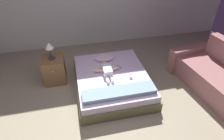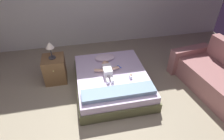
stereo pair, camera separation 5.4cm
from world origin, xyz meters
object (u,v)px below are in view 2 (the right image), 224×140
object	(u,v)px
bed	(112,81)
pillow	(105,58)
toothbrush	(119,66)
nightstand	(55,69)
baby_bottle	(131,76)
baby	(107,70)
lamp	(50,47)

from	to	relation	value
bed	pillow	bearing A→B (deg)	95.05
toothbrush	nightstand	xyz separation A→B (m)	(-1.34, 0.27, -0.07)
pillow	baby_bottle	bearing A→B (deg)	-61.90
bed	baby	world-z (taller)	baby
lamp	toothbrush	bearing A→B (deg)	-11.53
toothbrush	lamp	world-z (taller)	lamp
nightstand	baby	bearing A→B (deg)	-21.69
baby	baby_bottle	xyz separation A→B (m)	(0.43, -0.25, -0.03)
bed	baby_bottle	bearing A→B (deg)	-27.54
nightstand	baby_bottle	distance (m)	1.63
nightstand	lamp	world-z (taller)	lamp
bed	lamp	world-z (taller)	lamp
bed	lamp	xyz separation A→B (m)	(-1.14, 0.49, 0.66)
pillow	baby_bottle	size ratio (longest dim) A/B	3.85
pillow	nightstand	size ratio (longest dim) A/B	0.79
toothbrush	baby_bottle	size ratio (longest dim) A/B	1.17
toothbrush	nightstand	size ratio (longest dim) A/B	0.24
pillow	toothbrush	distance (m)	0.41
pillow	nightstand	distance (m)	1.10
bed	pillow	size ratio (longest dim) A/B	3.87
bed	toothbrush	world-z (taller)	toothbrush
toothbrush	lamp	size ratio (longest dim) A/B	0.37
pillow	baby	distance (m)	0.48
pillow	toothbrush	xyz separation A→B (m)	(0.25, -0.33, -0.04)
baby	nightstand	xyz separation A→B (m)	(-1.05, 0.42, -0.13)
bed	baby_bottle	xyz separation A→B (m)	(0.34, -0.18, 0.21)
pillow	lamp	world-z (taller)	lamp
pillow	nightstand	world-z (taller)	nightstand
baby	nightstand	size ratio (longest dim) A/B	1.09
nightstand	lamp	size ratio (longest dim) A/B	1.56
pillow	baby	xyz separation A→B (m)	(-0.04, -0.47, 0.02)
bed	baby_bottle	distance (m)	0.43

